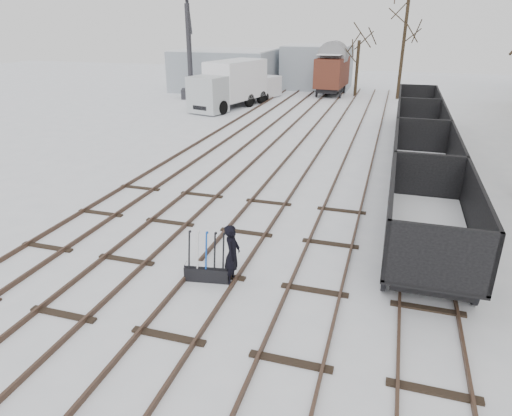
{
  "coord_description": "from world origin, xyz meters",
  "views": [
    {
      "loc": [
        4.61,
        -10.9,
        7.08
      ],
      "look_at": [
        0.5,
        2.58,
        1.2
      ],
      "focal_mm": 32.0,
      "sensor_mm": 36.0,
      "label": 1
    }
  ],
  "objects_px": {
    "worker": "(232,254)",
    "panel_van": "(261,87)",
    "crane": "(191,71)",
    "box_van_wagon": "(332,71)",
    "ground_frame": "(207,271)",
    "lorry": "(230,84)",
    "freight_wagon_a": "(429,233)"
  },
  "relations": [
    {
      "from": "worker",
      "to": "panel_van",
      "type": "height_order",
      "value": "panel_van"
    },
    {
      "from": "worker",
      "to": "crane",
      "type": "xyz_separation_m",
      "value": [
        -14.87,
        30.16,
        1.57
      ]
    },
    {
      "from": "box_van_wagon",
      "to": "panel_van",
      "type": "height_order",
      "value": "box_van_wagon"
    },
    {
      "from": "ground_frame",
      "to": "panel_van",
      "type": "height_order",
      "value": "panel_van"
    },
    {
      "from": "box_van_wagon",
      "to": "crane",
      "type": "relative_size",
      "value": 0.57
    },
    {
      "from": "ground_frame",
      "to": "crane",
      "type": "relative_size",
      "value": 0.16
    },
    {
      "from": "lorry",
      "to": "crane",
      "type": "bearing_deg",
      "value": 158.07
    },
    {
      "from": "ground_frame",
      "to": "box_van_wagon",
      "type": "bearing_deg",
      "value": 83.78
    },
    {
      "from": "freight_wagon_a",
      "to": "panel_van",
      "type": "relative_size",
      "value": 1.34
    },
    {
      "from": "worker",
      "to": "panel_van",
      "type": "distance_m",
      "value": 32.79
    },
    {
      "from": "lorry",
      "to": "crane",
      "type": "height_order",
      "value": "crane"
    },
    {
      "from": "freight_wagon_a",
      "to": "box_van_wagon",
      "type": "xyz_separation_m",
      "value": [
        -7.75,
        32.68,
        1.31
      ]
    },
    {
      "from": "freight_wagon_a",
      "to": "panel_van",
      "type": "height_order",
      "value": "freight_wagon_a"
    },
    {
      "from": "worker",
      "to": "lorry",
      "type": "height_order",
      "value": "lorry"
    },
    {
      "from": "lorry",
      "to": "ground_frame",
      "type": "bearing_deg",
      "value": -56.44
    },
    {
      "from": "box_van_wagon",
      "to": "panel_van",
      "type": "xyz_separation_m",
      "value": [
        -6.04,
        -3.89,
        -1.29
      ]
    },
    {
      "from": "box_van_wagon",
      "to": "crane",
      "type": "xyz_separation_m",
      "value": [
        -12.48,
        -5.42,
        0.16
      ]
    },
    {
      "from": "crane",
      "to": "panel_van",
      "type": "bearing_deg",
      "value": -8.23
    },
    {
      "from": "lorry",
      "to": "panel_van",
      "type": "relative_size",
      "value": 1.83
    },
    {
      "from": "freight_wagon_a",
      "to": "crane",
      "type": "xyz_separation_m",
      "value": [
        -20.24,
        27.26,
        1.47
      ]
    },
    {
      "from": "freight_wagon_a",
      "to": "lorry",
      "type": "xyz_separation_m",
      "value": [
        -14.96,
        23.3,
        0.96
      ]
    },
    {
      "from": "freight_wagon_a",
      "to": "panel_van",
      "type": "distance_m",
      "value": 31.93
    },
    {
      "from": "worker",
      "to": "lorry",
      "type": "xyz_separation_m",
      "value": [
        -9.6,
        26.2,
        1.06
      ]
    },
    {
      "from": "worker",
      "to": "box_van_wagon",
      "type": "height_order",
      "value": "box_van_wagon"
    },
    {
      "from": "worker",
      "to": "crane",
      "type": "bearing_deg",
      "value": 21.78
    },
    {
      "from": "box_van_wagon",
      "to": "ground_frame",
      "type": "bearing_deg",
      "value": -83.63
    },
    {
      "from": "lorry",
      "to": "freight_wagon_a",
      "type": "bearing_deg",
      "value": -42.34
    },
    {
      "from": "ground_frame",
      "to": "worker",
      "type": "distance_m",
      "value": 0.97
    },
    {
      "from": "worker",
      "to": "freight_wagon_a",
      "type": "distance_m",
      "value": 6.09
    },
    {
      "from": "freight_wagon_a",
      "to": "box_van_wagon",
      "type": "relative_size",
      "value": 1.2
    },
    {
      "from": "crane",
      "to": "box_van_wagon",
      "type": "bearing_deg",
      "value": 1.87
    },
    {
      "from": "worker",
      "to": "ground_frame",
      "type": "bearing_deg",
      "value": 93.12
    }
  ]
}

